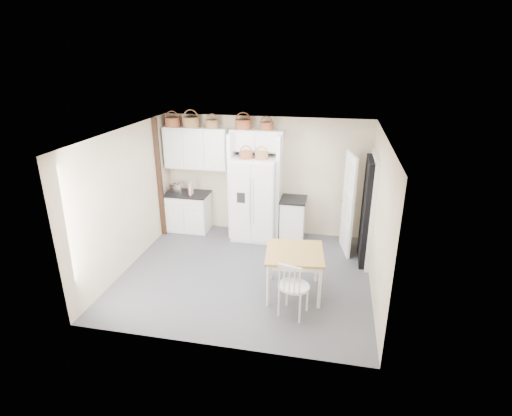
# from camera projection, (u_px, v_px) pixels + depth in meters

# --- Properties ---
(floor) EXTENTS (4.50, 4.50, 0.00)m
(floor) POSITION_uv_depth(u_px,v_px,m) (246.00, 273.00, 7.43)
(floor) COLOR #444449
(floor) RESTS_ON ground
(ceiling) EXTENTS (4.50, 4.50, 0.00)m
(ceiling) POSITION_uv_depth(u_px,v_px,m) (244.00, 134.00, 6.48)
(ceiling) COLOR white
(ceiling) RESTS_ON wall_back
(wall_back) EXTENTS (4.50, 0.00, 4.50)m
(wall_back) POSITION_uv_depth(u_px,v_px,m) (265.00, 176.00, 8.78)
(wall_back) COLOR tan
(wall_back) RESTS_ON floor
(wall_left) EXTENTS (0.00, 4.00, 4.00)m
(wall_left) POSITION_uv_depth(u_px,v_px,m) (126.00, 200.00, 7.37)
(wall_left) COLOR tan
(wall_left) RESTS_ON floor
(wall_right) EXTENTS (0.00, 4.00, 4.00)m
(wall_right) POSITION_uv_depth(u_px,v_px,m) (378.00, 218.00, 6.54)
(wall_right) COLOR tan
(wall_right) RESTS_ON floor
(refrigerator) EXTENTS (0.93, 0.75, 1.80)m
(refrigerator) POSITION_uv_depth(u_px,v_px,m) (255.00, 199.00, 8.60)
(refrigerator) COLOR white
(refrigerator) RESTS_ON floor
(base_cab_left) EXTENTS (0.92, 0.58, 0.86)m
(base_cab_left) POSITION_uv_depth(u_px,v_px,m) (189.00, 212.00, 9.14)
(base_cab_left) COLOR white
(base_cab_left) RESTS_ON floor
(base_cab_right) EXTENTS (0.51, 0.61, 0.89)m
(base_cab_right) POSITION_uv_depth(u_px,v_px,m) (293.00, 219.00, 8.69)
(base_cab_right) COLOR white
(base_cab_right) RESTS_ON floor
(dining_table) EXTENTS (1.03, 1.03, 0.78)m
(dining_table) POSITION_uv_depth(u_px,v_px,m) (294.00, 273.00, 6.70)
(dining_table) COLOR olive
(dining_table) RESTS_ON floor
(windsor_chair) EXTENTS (0.59, 0.55, 1.00)m
(windsor_chair) POSITION_uv_depth(u_px,v_px,m) (294.00, 286.00, 6.10)
(windsor_chair) COLOR white
(windsor_chair) RESTS_ON floor
(counter_left) EXTENTS (0.96, 0.62, 0.04)m
(counter_left) POSITION_uv_depth(u_px,v_px,m) (187.00, 194.00, 8.98)
(counter_left) COLOR black
(counter_left) RESTS_ON base_cab_left
(counter_right) EXTENTS (0.55, 0.65, 0.04)m
(counter_right) POSITION_uv_depth(u_px,v_px,m) (294.00, 199.00, 8.52)
(counter_right) COLOR black
(counter_right) RESTS_ON base_cab_right
(toaster) EXTENTS (0.29, 0.18, 0.20)m
(toaster) POSITION_uv_depth(u_px,v_px,m) (177.00, 188.00, 8.99)
(toaster) COLOR silver
(toaster) RESTS_ON counter_left
(cookbook_red) EXTENTS (0.06, 0.16, 0.23)m
(cookbook_red) POSITION_uv_depth(u_px,v_px,m) (191.00, 189.00, 8.84)
(cookbook_red) COLOR #BD2C3D
(cookbook_red) RESTS_ON counter_left
(cookbook_cream) EXTENTS (0.04, 0.17, 0.26)m
(cookbook_cream) POSITION_uv_depth(u_px,v_px,m) (191.00, 189.00, 8.83)
(cookbook_cream) COLOR beige
(cookbook_cream) RESTS_ON counter_left
(basket_upper_a) EXTENTS (0.33, 0.33, 0.19)m
(basket_upper_a) POSITION_uv_depth(u_px,v_px,m) (173.00, 122.00, 8.58)
(basket_upper_a) COLOR maroon
(basket_upper_a) RESTS_ON upper_cabinet
(basket_upper_b) EXTENTS (0.36, 0.36, 0.21)m
(basket_upper_b) POSITION_uv_depth(u_px,v_px,m) (191.00, 122.00, 8.50)
(basket_upper_b) COLOR brown
(basket_upper_b) RESTS_ON upper_cabinet
(basket_upper_c) EXTENTS (0.29, 0.29, 0.17)m
(basket_upper_c) POSITION_uv_depth(u_px,v_px,m) (212.00, 124.00, 8.42)
(basket_upper_c) COLOR brown
(basket_upper_c) RESTS_ON upper_cabinet
(basket_bridge_a) EXTENTS (0.34, 0.34, 0.19)m
(basket_bridge_a) POSITION_uv_depth(u_px,v_px,m) (243.00, 124.00, 8.29)
(basket_bridge_a) COLOR maroon
(basket_bridge_a) RESTS_ON bridge_cabinet
(basket_bridge_b) EXTENTS (0.27, 0.27, 0.16)m
(basket_bridge_b) POSITION_uv_depth(u_px,v_px,m) (267.00, 126.00, 8.21)
(basket_bridge_b) COLOR maroon
(basket_bridge_b) RESTS_ON bridge_cabinet
(basket_fridge_a) EXTENTS (0.28, 0.28, 0.15)m
(basket_fridge_a) POSITION_uv_depth(u_px,v_px,m) (246.00, 155.00, 8.18)
(basket_fridge_a) COLOR maroon
(basket_fridge_a) RESTS_ON refrigerator
(basket_fridge_b) EXTENTS (0.27, 0.27, 0.15)m
(basket_fridge_b) POSITION_uv_depth(u_px,v_px,m) (262.00, 156.00, 8.12)
(basket_fridge_b) COLOR brown
(basket_fridge_b) RESTS_ON refrigerator
(upper_cabinet) EXTENTS (1.40, 0.34, 0.90)m
(upper_cabinet) POSITION_uv_depth(u_px,v_px,m) (196.00, 148.00, 8.69)
(upper_cabinet) COLOR white
(upper_cabinet) RESTS_ON wall_back
(bridge_cabinet) EXTENTS (1.12, 0.34, 0.45)m
(bridge_cabinet) POSITION_uv_depth(u_px,v_px,m) (257.00, 140.00, 8.35)
(bridge_cabinet) COLOR white
(bridge_cabinet) RESTS_ON wall_back
(fridge_panel_left) EXTENTS (0.08, 0.60, 2.30)m
(fridge_panel_left) POSITION_uv_depth(u_px,v_px,m) (233.00, 185.00, 8.68)
(fridge_panel_left) COLOR white
(fridge_panel_left) RESTS_ON floor
(fridge_panel_right) EXTENTS (0.08, 0.60, 2.30)m
(fridge_panel_right) POSITION_uv_depth(u_px,v_px,m) (279.00, 188.00, 8.49)
(fridge_panel_right) COLOR white
(fridge_panel_right) RESTS_ON floor
(trim_post) EXTENTS (0.09, 0.09, 2.60)m
(trim_post) POSITION_uv_depth(u_px,v_px,m) (160.00, 179.00, 8.59)
(trim_post) COLOR black
(trim_post) RESTS_ON floor
(doorway_void) EXTENTS (0.18, 0.85, 2.05)m
(doorway_void) POSITION_uv_depth(u_px,v_px,m) (368.00, 211.00, 7.57)
(doorway_void) COLOR black
(doorway_void) RESTS_ON floor
(door_slab) EXTENTS (0.21, 0.79, 2.05)m
(door_slab) POSITION_uv_depth(u_px,v_px,m) (348.00, 204.00, 7.94)
(door_slab) COLOR white
(door_slab) RESTS_ON floor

